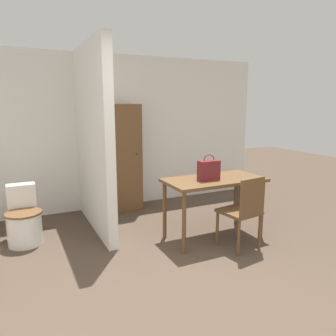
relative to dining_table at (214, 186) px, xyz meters
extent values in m
plane|color=#4C3D30|center=(-0.86, -1.35, -0.70)|extent=(16.00, 16.00, 0.00)
cube|color=white|center=(-0.86, 1.91, 0.55)|extent=(5.64, 0.12, 2.50)
cube|color=white|center=(-1.29, 1.01, 0.55)|extent=(0.12, 1.69, 2.50)
cube|color=brown|center=(0.00, 0.00, 0.07)|extent=(1.27, 0.65, 0.04)
cylinder|color=brown|center=(-0.58, -0.26, -0.32)|extent=(0.05, 0.05, 0.75)
cylinder|color=brown|center=(0.58, -0.26, -0.32)|extent=(0.05, 0.05, 0.75)
cylinder|color=brown|center=(-0.58, 0.26, -0.32)|extent=(0.05, 0.05, 0.75)
cylinder|color=brown|center=(0.58, 0.26, -0.32)|extent=(0.05, 0.05, 0.75)
cube|color=brown|center=(0.11, -0.39, -0.25)|extent=(0.47, 0.47, 0.04)
cube|color=brown|center=(0.14, -0.58, -0.01)|extent=(0.38, 0.08, 0.43)
cylinder|color=brown|center=(-0.09, -0.24, -0.48)|extent=(0.04, 0.04, 0.43)
cylinder|color=brown|center=(0.26, -0.18, -0.48)|extent=(0.04, 0.04, 0.43)
cylinder|color=brown|center=(-0.04, -0.59, -0.48)|extent=(0.04, 0.04, 0.43)
cylinder|color=brown|center=(0.31, -0.54, -0.48)|extent=(0.04, 0.04, 0.43)
cylinder|color=white|center=(-2.23, 0.82, -0.50)|extent=(0.41, 0.41, 0.39)
cylinder|color=brown|center=(-2.23, 0.82, -0.29)|extent=(0.43, 0.43, 0.02)
cube|color=white|center=(-2.23, 1.10, -0.14)|extent=(0.34, 0.18, 0.32)
cube|color=maroon|center=(-0.11, -0.03, 0.22)|extent=(0.26, 0.13, 0.25)
torus|color=maroon|center=(-0.11, -0.03, 0.34)|extent=(0.16, 0.01, 0.16)
cube|color=brown|center=(-0.65, 1.62, 0.16)|extent=(0.45, 0.42, 1.72)
sphere|color=black|center=(-0.52, 1.40, 0.25)|extent=(0.02, 0.02, 0.02)
cube|color=#2D2D33|center=(1.18, 0.86, -0.49)|extent=(0.24, 0.19, 0.42)
camera|label=1|loc=(-2.29, -3.40, 1.04)|focal=35.00mm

